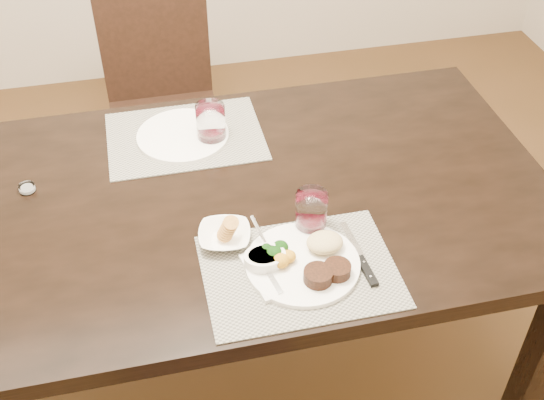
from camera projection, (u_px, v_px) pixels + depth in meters
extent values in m
plane|color=#432E15|center=(206.00, 367.00, 2.32)|extent=(4.50, 4.50, 0.00)
cube|color=black|center=(189.00, 208.00, 1.84)|extent=(2.00, 1.00, 0.05)
cube|color=black|center=(542.00, 355.00, 1.93)|extent=(0.08, 0.08, 0.70)
cube|color=black|center=(427.00, 174.00, 2.55)|extent=(0.08, 0.08, 0.70)
cube|color=black|center=(166.00, 123.00, 2.66)|extent=(0.42, 0.42, 0.04)
cube|color=black|center=(131.00, 203.00, 2.64)|extent=(0.04, 0.04, 0.41)
cube|color=black|center=(222.00, 190.00, 2.70)|extent=(0.04, 0.04, 0.41)
cube|color=black|center=(125.00, 149.00, 2.91)|extent=(0.04, 0.04, 0.41)
cube|color=black|center=(208.00, 138.00, 2.97)|extent=(0.04, 0.04, 0.41)
cube|color=black|center=(155.00, 44.00, 2.64)|extent=(0.42, 0.04, 0.45)
cube|color=gray|center=(300.00, 271.00, 1.63)|extent=(0.46, 0.34, 0.00)
cube|color=gray|center=(185.00, 136.00, 2.04)|extent=(0.46, 0.34, 0.00)
cylinder|color=white|center=(303.00, 264.00, 1.64)|extent=(0.28, 0.28, 0.01)
cylinder|color=black|center=(318.00, 276.00, 1.58)|extent=(0.07, 0.07, 0.03)
cylinder|color=black|center=(337.00, 269.00, 1.59)|extent=(0.07, 0.07, 0.03)
ellipsoid|color=#D8C781|center=(325.00, 242.00, 1.66)|extent=(0.09, 0.08, 0.04)
ellipsoid|color=#0E3A0B|center=(274.00, 254.00, 1.63)|extent=(0.04, 0.04, 0.04)
ellipsoid|color=orange|center=(281.00, 261.00, 1.61)|extent=(0.04, 0.04, 0.03)
cube|color=silver|center=(269.00, 273.00, 1.61)|extent=(0.12, 0.18, 0.01)
cube|color=silver|center=(271.00, 276.00, 1.59)|extent=(0.04, 0.11, 0.00)
cube|color=silver|center=(266.00, 254.00, 1.65)|extent=(0.03, 0.05, 0.00)
cube|color=silver|center=(352.00, 240.00, 1.70)|extent=(0.03, 0.14, 0.00)
cube|color=black|center=(367.00, 271.00, 1.62)|extent=(0.03, 0.10, 0.01)
imported|color=white|center=(225.00, 236.00, 1.69)|extent=(0.15, 0.15, 0.03)
cylinder|color=#C4873D|center=(224.00, 230.00, 1.68)|extent=(0.04, 0.05, 0.04)
cylinder|color=white|center=(265.00, 260.00, 1.63)|extent=(0.10, 0.10, 0.04)
cylinder|color=#0D3D12|center=(265.00, 256.00, 1.62)|extent=(0.08, 0.08, 0.01)
cube|color=silver|center=(259.00, 230.00, 1.65)|extent=(0.01, 0.07, 0.05)
cylinder|color=white|center=(311.00, 211.00, 1.70)|extent=(0.08, 0.08, 0.11)
cylinder|color=#38050E|center=(311.00, 223.00, 1.73)|extent=(0.07, 0.07, 0.03)
cylinder|color=white|center=(183.00, 135.00, 2.03)|extent=(0.27, 0.27, 0.01)
cylinder|color=white|center=(211.00, 123.00, 1.99)|extent=(0.09, 0.09, 0.12)
cylinder|color=#38050E|center=(212.00, 135.00, 2.02)|extent=(0.07, 0.07, 0.03)
cylinder|color=white|center=(27.00, 188.00, 1.85)|extent=(0.04, 0.04, 0.02)
cylinder|color=silver|center=(27.00, 189.00, 1.85)|extent=(0.03, 0.03, 0.01)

